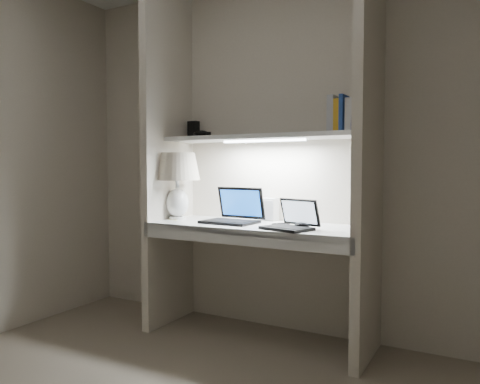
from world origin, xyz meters
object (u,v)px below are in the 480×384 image
Objects in this scene: laptop_netbook at (291,222)px; book_row at (347,115)px; speaker at (269,209)px; table_lamp at (177,175)px; laptop_main at (234,215)px.

laptop_netbook is 0.75m from book_row.
book_row is at bearing -3.66° from speaker.
laptop_netbook is at bearing -6.31° from table_lamp.
speaker is at bearing 20.61° from table_lamp.
speaker is 0.69× the size of book_row.
laptop_netbook is 0.46m from speaker.
laptop_main reaches higher than laptop_netbook.
book_row is (1.20, 0.13, 0.38)m from table_lamp.
laptop_netbook is at bearing -12.38° from laptop_main.
table_lamp is at bearing -173.45° from laptop_main.
laptop_netbook is 1.51× the size of book_row.
table_lamp is at bearing -153.03° from speaker.
laptop_netbook is (0.93, -0.10, -0.28)m from table_lamp.
laptop_main is at bearing -177.20° from laptop_netbook.
laptop_netbook is at bearing -138.73° from book_row.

